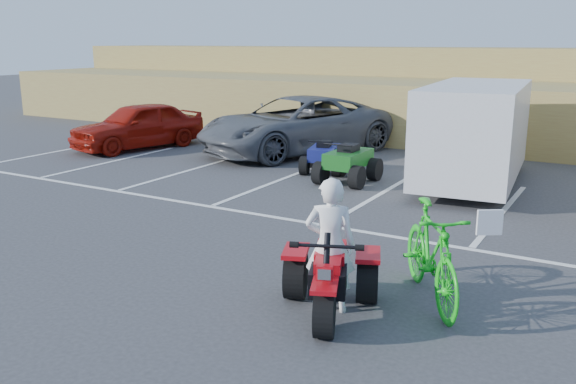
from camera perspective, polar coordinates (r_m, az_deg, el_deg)
The scene contains 11 objects.
ground at distance 9.52m, azimuth -2.95°, elevation -6.87°, with size 100.00×100.00×0.00m, color #353537.
parking_stripes at distance 12.66m, azimuth 10.43°, elevation -1.74°, with size 28.00×5.16×0.01m.
grass_embankment at distance 23.53m, azimuth 18.10°, elevation 8.55°, with size 40.00×8.50×3.10m.
red_trike_atv at distance 7.93m, azimuth 3.77°, elevation -11.36°, with size 1.28×1.70×1.11m, color #B50A11, non-canonical shape.
rider at distance 7.73m, azimuth 3.96°, elevation -5.00°, with size 0.64×0.42×1.76m, color white.
green_dirt_bike at distance 8.25m, azimuth 13.26°, elevation -5.68°, with size 0.63×2.21×1.33m, color #14BF19.
grey_pickup at distance 18.79m, azimuth 0.67°, elevation 6.29°, with size 2.86×6.19×1.72m, color #4F5258.
red_car at distance 20.20m, azimuth -13.85°, elevation 6.08°, with size 1.74×4.33×1.48m, color #971308.
cargo_trailer at distance 15.16m, azimuth 17.07°, elevation 5.46°, with size 2.52×5.29×2.39m.
quad_atv_blue at distance 16.16m, azimuth 3.37°, elevation 1.89°, with size 1.05×1.41×0.92m, color navy, non-canonical shape.
quad_atv_green at distance 15.04m, azimuth 5.61°, elevation 0.92°, with size 1.20×1.60×1.05m, color #135517, non-canonical shape.
Camera 1 is at (4.85, -7.46, 3.40)m, focal length 38.00 mm.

